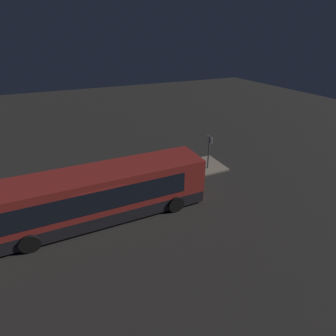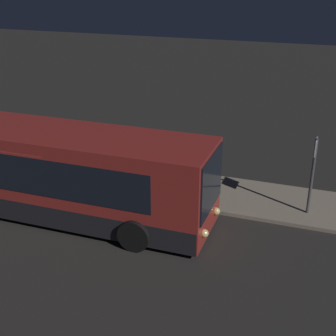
{
  "view_description": "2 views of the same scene",
  "coord_description": "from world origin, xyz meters",
  "px_view_note": "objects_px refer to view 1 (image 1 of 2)",
  "views": [
    {
      "loc": [
        -1.49,
        -12.33,
        9.17
      ],
      "look_at": [
        4.45,
        0.61,
        1.87
      ],
      "focal_mm": 28.0,
      "sensor_mm": 36.0,
      "label": 1
    },
    {
      "loc": [
        8.81,
        -11.66,
        7.52
      ],
      "look_at": [
        4.45,
        0.61,
        1.87
      ],
      "focal_mm": 50.0,
      "sensor_mm": 36.0,
      "label": 2
    }
  ],
  "objects_px": {
    "bus_lead": "(99,196)",
    "suitcase": "(113,187)",
    "passenger_waiting": "(141,171)",
    "sign_post": "(209,148)",
    "passenger_boarding": "(104,178)"
  },
  "relations": [
    {
      "from": "passenger_boarding",
      "to": "suitcase",
      "type": "relative_size",
      "value": 1.67
    },
    {
      "from": "passenger_waiting",
      "to": "sign_post",
      "type": "relative_size",
      "value": 0.64
    },
    {
      "from": "suitcase",
      "to": "sign_post",
      "type": "xyz_separation_m",
      "value": [
        7.33,
        0.29,
        1.25
      ]
    },
    {
      "from": "passenger_waiting",
      "to": "suitcase",
      "type": "relative_size",
      "value": 1.74
    },
    {
      "from": "suitcase",
      "to": "bus_lead",
      "type": "bearing_deg",
      "value": -118.81
    },
    {
      "from": "suitcase",
      "to": "sign_post",
      "type": "bearing_deg",
      "value": 2.29
    },
    {
      "from": "passenger_boarding",
      "to": "passenger_waiting",
      "type": "height_order",
      "value": "passenger_waiting"
    },
    {
      "from": "passenger_boarding",
      "to": "suitcase",
      "type": "height_order",
      "value": "passenger_boarding"
    },
    {
      "from": "bus_lead",
      "to": "sign_post",
      "type": "distance_m",
      "value": 8.88
    },
    {
      "from": "passenger_boarding",
      "to": "suitcase",
      "type": "xyz_separation_m",
      "value": [
        0.4,
        -0.45,
        -0.47
      ]
    },
    {
      "from": "bus_lead",
      "to": "passenger_waiting",
      "type": "relative_size",
      "value": 7.24
    },
    {
      "from": "bus_lead",
      "to": "suitcase",
      "type": "height_order",
      "value": "bus_lead"
    },
    {
      "from": "passenger_waiting",
      "to": "suitcase",
      "type": "bearing_deg",
      "value": 102.92
    },
    {
      "from": "bus_lead",
      "to": "passenger_waiting",
      "type": "height_order",
      "value": "bus_lead"
    },
    {
      "from": "bus_lead",
      "to": "passenger_boarding",
      "type": "relative_size",
      "value": 7.53
    }
  ]
}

